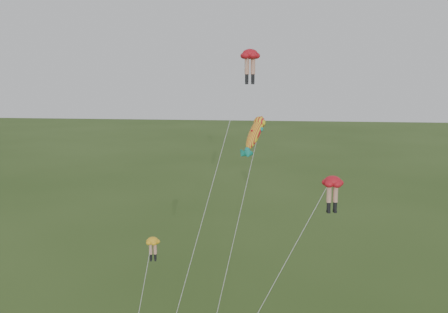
# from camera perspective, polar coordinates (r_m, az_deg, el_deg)

# --- Properties ---
(legs_kite_red_high) EXTENTS (6.06, 13.48, 20.86)m
(legs_kite_red_high) POSITION_cam_1_polar(r_m,az_deg,el_deg) (39.19, 2.88, 10.94)
(legs_kite_red_high) COLOR red
(legs_kite_red_high) RESTS_ON ground
(legs_kite_red_mid) EXTENTS (8.18, 6.63, 12.48)m
(legs_kite_red_mid) POSITION_cam_1_polar(r_m,az_deg,el_deg) (33.49, 12.14, -3.41)
(legs_kite_red_mid) COLOR red
(legs_kite_red_mid) RESTS_ON ground
(legs_kite_yellow) EXTENTS (1.45, 5.58, 8.22)m
(legs_kite_yellow) POSITION_cam_1_polar(r_m,az_deg,el_deg) (34.36, -8.27, -10.30)
(legs_kite_yellow) COLOR yellow
(legs_kite_yellow) RESTS_ON ground
(fish_kite) EXTENTS (4.05, 7.46, 16.28)m
(fish_kite) POSITION_cam_1_polar(r_m,az_deg,el_deg) (35.42, 3.53, 2.58)
(fish_kite) COLOR yellow
(fish_kite) RESTS_ON ground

